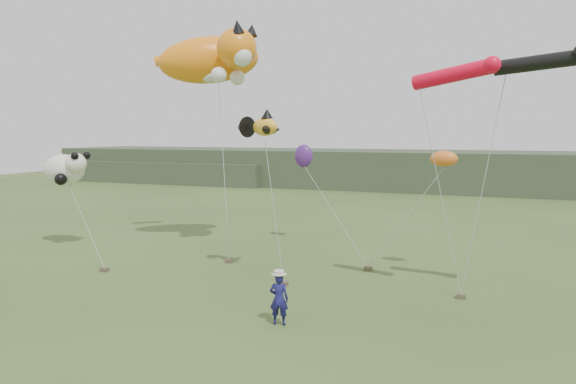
% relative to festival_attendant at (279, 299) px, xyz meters
% --- Properties ---
extents(ground, '(120.00, 120.00, 0.00)m').
position_rel_festival_attendant_xyz_m(ground, '(-1.41, 0.32, -0.82)').
color(ground, '#385123').
rests_on(ground, ground).
extents(headland, '(90.00, 13.00, 4.00)m').
position_rel_festival_attendant_xyz_m(headland, '(-4.52, 45.01, 1.10)').
color(headland, '#2D3D28').
rests_on(headland, ground).
extents(festival_attendant, '(0.67, 0.51, 1.64)m').
position_rel_festival_attendant_xyz_m(festival_attendant, '(0.00, 0.00, 0.00)').
color(festival_attendant, navy).
rests_on(festival_attendant, ground).
extents(sandbag_anchors, '(14.97, 4.69, 0.17)m').
position_rel_festival_attendant_xyz_m(sandbag_anchors, '(-2.13, 5.45, -0.74)').
color(sandbag_anchors, brown).
rests_on(sandbag_anchors, ground).
extents(cat_kite, '(6.95, 5.00, 3.05)m').
position_rel_festival_attendant_xyz_m(cat_kite, '(-7.70, 9.86, 8.91)').
color(cat_kite, orange).
rests_on(cat_kite, ground).
extents(fish_kite, '(2.39, 1.58, 1.16)m').
position_rel_festival_attendant_xyz_m(fish_kite, '(-3.13, 5.11, 5.41)').
color(fish_kite, gold).
rests_on(fish_kite, ground).
extents(tube_kites, '(5.69, 1.74, 1.31)m').
position_rel_festival_attendant_xyz_m(tube_kites, '(6.09, 4.81, 7.35)').
color(tube_kites, black).
rests_on(tube_kites, ground).
extents(panda_kite, '(2.79, 1.81, 1.74)m').
position_rel_festival_attendant_xyz_m(panda_kite, '(-14.97, 6.97, 3.28)').
color(panda_kite, white).
rests_on(panda_kite, ground).
extents(misc_kites, '(8.89, 4.88, 1.24)m').
position_rel_festival_attendant_xyz_m(misc_kites, '(-1.01, 11.11, 3.96)').
color(misc_kites, orange).
rests_on(misc_kites, ground).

